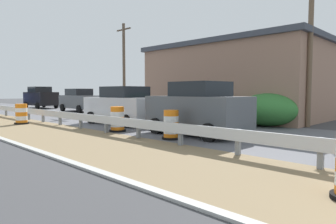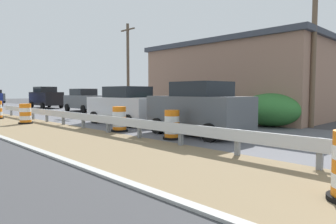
{
  "view_description": "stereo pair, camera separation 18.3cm",
  "coord_description": "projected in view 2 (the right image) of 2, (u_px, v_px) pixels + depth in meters",
  "views": [
    {
      "loc": [
        -4.67,
        1.58,
        1.71
      ],
      "look_at": [
        1.8,
        7.9,
        1.09
      ],
      "focal_mm": 31.83,
      "sensor_mm": 36.0,
      "label": 1
    },
    {
      "loc": [
        -4.54,
        1.45,
        1.71
      ],
      "look_at": [
        1.8,
        7.9,
        1.09
      ],
      "focal_mm": 31.83,
      "sensor_mm": 36.0,
      "label": 2
    }
  ],
  "objects": [
    {
      "name": "guardrail_median",
      "position": [
        319.0,
        147.0,
        6.43
      ],
      "size": [
        0.18,
        43.67,
        0.71
      ],
      "color": "silver",
      "rests_on": "ground"
    },
    {
      "name": "traffic_barrel_close",
      "position": [
        172.0,
        126.0,
        10.67
      ],
      "size": [
        0.67,
        0.67,
        1.05
      ],
      "color": "orange",
      "rests_on": "ground"
    },
    {
      "name": "traffic_barrel_mid",
      "position": [
        119.0,
        120.0,
        12.77
      ],
      "size": [
        0.72,
        0.72,
        1.07
      ],
      "color": "orange",
      "rests_on": "ground"
    },
    {
      "name": "traffic_barrel_far",
      "position": [
        25.0,
        115.0,
        15.84
      ],
      "size": [
        0.72,
        0.72,
        1.07
      ],
      "color": "orange",
      "rests_on": "ground"
    },
    {
      "name": "car_trailing_near_lane",
      "position": [
        46.0,
        97.0,
        31.15
      ],
      "size": [
        2.11,
        4.46,
        2.22
      ],
      "rotation": [
        0.0,
        0.0,
        -1.57
      ],
      "color": "black",
      "rests_on": "ground"
    },
    {
      "name": "car_lead_far_lane",
      "position": [
        199.0,
        109.0,
        11.67
      ],
      "size": [
        2.23,
        4.16,
        2.09
      ],
      "rotation": [
        0.0,
        0.0,
        1.54
      ],
      "color": "#4C5156",
      "rests_on": "ground"
    },
    {
      "name": "car_trailing_far_lane",
      "position": [
        126.0,
        105.0,
        15.66
      ],
      "size": [
        2.23,
        4.51,
        1.97
      ],
      "rotation": [
        0.0,
        0.0,
        1.59
      ],
      "color": "silver",
      "rests_on": "ground"
    },
    {
      "name": "car_distant_a",
      "position": [
        84.0,
        100.0,
        25.54
      ],
      "size": [
        2.07,
        4.66,
        1.96
      ],
      "rotation": [
        0.0,
        0.0,
        -1.6
      ],
      "color": "#4C5156",
      "rests_on": "ground"
    },
    {
      "name": "roadside_shop_near",
      "position": [
        247.0,
        81.0,
        20.31
      ],
      "size": [
        8.91,
        11.18,
        4.79
      ],
      "color": "#93705B",
      "rests_on": "ground"
    },
    {
      "name": "utility_pole_near",
      "position": [
        314.0,
        40.0,
        13.95
      ],
      "size": [
        0.24,
        1.8,
        7.93
      ],
      "color": "brown",
      "rests_on": "ground"
    },
    {
      "name": "utility_pole_mid",
      "position": [
        128.0,
        66.0,
        25.43
      ],
      "size": [
        0.24,
        1.8,
        7.46
      ],
      "color": "brown",
      "rests_on": "ground"
    },
    {
      "name": "bush_roadside",
      "position": [
        272.0,
        110.0,
        14.74
      ],
      "size": [
        3.01,
        3.01,
        1.63
      ],
      "primitive_type": "ellipsoid",
      "color": "#337533",
      "rests_on": "ground"
    }
  ]
}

